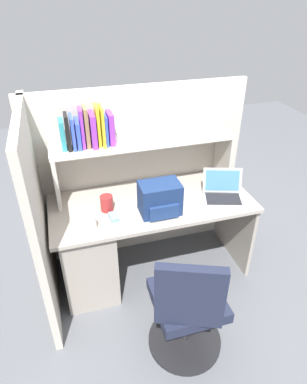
% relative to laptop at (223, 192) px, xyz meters
% --- Properties ---
extents(ground_plane, '(8.00, 8.00, 0.00)m').
position_rel_laptop_xyz_m(ground_plane, '(-0.56, 0.11, -0.78)').
color(ground_plane, '#595B60').
extents(desk, '(1.60, 0.70, 0.73)m').
position_rel_laptop_xyz_m(desk, '(-0.95, 0.11, -0.38)').
color(desk, '#AAA093').
rests_on(desk, ground_plane).
extents(cubicle_partition_rear, '(1.84, 0.05, 1.55)m').
position_rel_laptop_xyz_m(cubicle_partition_rear, '(-0.56, 0.49, -0.01)').
color(cubicle_partition_rear, '#BCB5A8').
rests_on(cubicle_partition_rear, ground_plane).
extents(cubicle_partition_left, '(0.05, 1.06, 1.55)m').
position_rel_laptop_xyz_m(cubicle_partition_left, '(-1.41, 0.06, -0.01)').
color(cubicle_partition_left, '#BCB5A8').
rests_on(cubicle_partition_left, ground_plane).
extents(overhead_hutch, '(1.44, 0.28, 0.45)m').
position_rel_laptop_xyz_m(overhead_hutch, '(-0.56, 0.31, 0.30)').
color(overhead_hutch, '#BCB7AC').
rests_on(overhead_hutch, desk).
extents(reference_books_on_shelf, '(0.38, 0.19, 0.30)m').
position_rel_laptop_xyz_m(reference_books_on_shelf, '(-0.98, 0.31, 0.53)').
color(reference_books_on_shelf, teal).
rests_on(reference_books_on_shelf, overhead_hutch).
extents(laptop, '(0.38, 0.35, 0.22)m').
position_rel_laptop_xyz_m(laptop, '(0.00, 0.00, 0.00)').
color(laptop, '#B7BABF').
rests_on(laptop, desk).
extents(backpack, '(0.30, 0.23, 0.24)m').
position_rel_laptop_xyz_m(backpack, '(-0.54, -0.05, 0.07)').
color(backpack, navy).
rests_on(backpack, desk).
extents(computer_mouse, '(0.07, 0.11, 0.03)m').
position_rel_laptop_xyz_m(computer_mouse, '(-0.90, -0.03, -0.03)').
color(computer_mouse, '#7299C6').
rests_on(computer_mouse, desk).
extents(paper_cup, '(0.08, 0.08, 0.09)m').
position_rel_laptop_xyz_m(paper_cup, '(-1.07, -0.10, -0.00)').
color(paper_cup, white).
rests_on(paper_cup, desk).
extents(snack_canister, '(0.10, 0.10, 0.12)m').
position_rel_laptop_xyz_m(snack_canister, '(-0.92, 0.09, 0.01)').
color(snack_canister, maroon).
rests_on(snack_canister, desk).
extents(office_chair, '(0.53, 0.55, 0.93)m').
position_rel_laptop_xyz_m(office_chair, '(-0.56, -0.72, -0.39)').
color(office_chair, black).
rests_on(office_chair, ground_plane).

